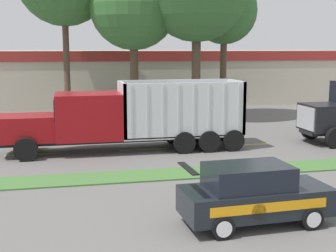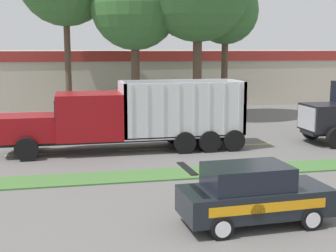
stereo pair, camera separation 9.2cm
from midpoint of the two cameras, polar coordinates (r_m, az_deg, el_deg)
grass_verge at (r=18.37m, az=-2.03°, el=-6.01°), size 120.00×1.69×0.06m
centre_line_3 at (r=22.89m, az=-16.24°, el=-3.35°), size 2.40×0.14×0.01m
centre_line_4 at (r=23.11m, az=-2.75°, el=-2.86°), size 2.40×0.14×0.01m
centre_line_5 at (r=24.54m, az=9.80°, el=-2.26°), size 2.40×0.14×0.01m
dump_truck_trail at (r=22.58m, az=-7.05°, el=0.70°), size 11.61×2.77×3.34m
rally_car at (r=13.50m, az=10.47°, el=-8.17°), size 4.29×2.00×1.77m
store_building_backdrop at (r=44.62m, az=-2.56°, el=6.16°), size 38.87×12.10×4.73m
tree_behind_centre at (r=34.49m, az=7.13°, el=14.47°), size 4.71×4.71×11.08m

